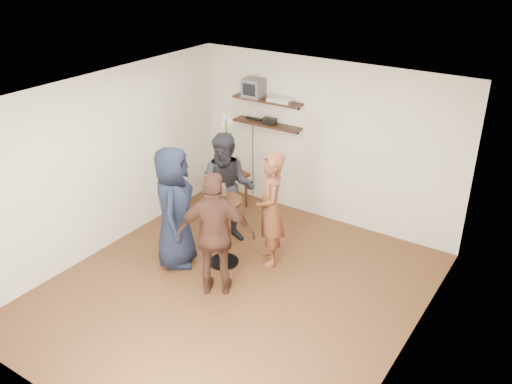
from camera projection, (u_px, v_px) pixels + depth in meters
room at (232, 203)px, 6.60m from camera, size 4.58×5.08×2.68m
shelf_upper at (267, 100)px, 8.64m from camera, size 1.20×0.25×0.04m
shelf_lower at (267, 124)px, 8.82m from camera, size 1.20×0.25×0.04m
crt_monitor at (254, 88)px, 8.69m from camera, size 0.32×0.30×0.30m
dvd_deck at (281, 100)px, 8.49m from camera, size 0.40×0.24×0.06m
radio at (270, 121)px, 8.76m from camera, size 0.22×0.10×0.10m
power_strip at (254, 118)px, 8.98m from camera, size 0.30×0.05×0.03m
side_table at (228, 179)px, 9.05m from camera, size 0.70×0.70×0.66m
vase_lilies at (227, 154)px, 8.85m from camera, size 0.20×0.21×1.07m
drinks_table at (223, 223)px, 7.48m from camera, size 0.55×0.55×1.01m
wine_glass_fl at (215, 190)px, 7.27m from camera, size 0.07×0.07×0.21m
wine_glass_fr at (223, 192)px, 7.21m from camera, size 0.07×0.07×0.21m
wine_glass_bl at (223, 189)px, 7.31m from camera, size 0.07×0.07×0.21m
wine_glass_br at (223, 190)px, 7.26m from camera, size 0.07×0.07×0.22m
person_plaid at (270, 210)px, 7.45m from camera, size 0.69×0.72×1.66m
person_dark at (228, 189)px, 7.99m from camera, size 1.04×0.98×1.71m
person_navy at (174, 207)px, 7.41m from camera, size 0.92×1.02×1.75m
person_brown at (216, 235)px, 6.80m from camera, size 1.06×0.85×1.69m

